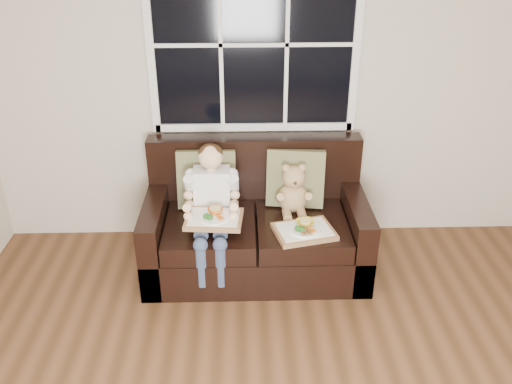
{
  "coord_description": "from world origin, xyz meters",
  "views": [
    {
      "loc": [
        -0.22,
        -1.65,
        2.55
      ],
      "look_at": [
        -0.12,
        1.85,
        0.72
      ],
      "focal_mm": 38.0,
      "sensor_mm": 36.0,
      "label": 1
    }
  ],
  "objects_px": {
    "teddy_bear": "(293,192)",
    "tray_right": "(304,230)",
    "tray_left": "(214,218)",
    "child": "(212,198)",
    "loveseat": "(256,228)"
  },
  "relations": [
    {
      "from": "tray_left",
      "to": "tray_right",
      "type": "distance_m",
      "value": 0.66
    },
    {
      "from": "loveseat",
      "to": "tray_left",
      "type": "xyz_separation_m",
      "value": [
        -0.31,
        -0.28,
        0.26
      ]
    },
    {
      "from": "teddy_bear",
      "to": "tray_left",
      "type": "height_order",
      "value": "teddy_bear"
    },
    {
      "from": "child",
      "to": "tray_left",
      "type": "distance_m",
      "value": 0.18
    },
    {
      "from": "loveseat",
      "to": "tray_right",
      "type": "bearing_deg",
      "value": -42.09
    },
    {
      "from": "loveseat",
      "to": "teddy_bear",
      "type": "relative_size",
      "value": 4.09
    },
    {
      "from": "tray_left",
      "to": "teddy_bear",
      "type": "bearing_deg",
      "value": 32.5
    },
    {
      "from": "loveseat",
      "to": "child",
      "type": "xyz_separation_m",
      "value": [
        -0.33,
        -0.12,
        0.34
      ]
    },
    {
      "from": "tray_right",
      "to": "teddy_bear",
      "type": "bearing_deg",
      "value": 85.15
    },
    {
      "from": "loveseat",
      "to": "child",
      "type": "bearing_deg",
      "value": -159.86
    },
    {
      "from": "teddy_bear",
      "to": "tray_left",
      "type": "distance_m",
      "value": 0.68
    },
    {
      "from": "teddy_bear",
      "to": "tray_right",
      "type": "relative_size",
      "value": 0.86
    },
    {
      "from": "loveseat",
      "to": "tray_left",
      "type": "distance_m",
      "value": 0.49
    },
    {
      "from": "child",
      "to": "tray_right",
      "type": "relative_size",
      "value": 1.86
    },
    {
      "from": "child",
      "to": "tray_right",
      "type": "bearing_deg",
      "value": -15.82
    }
  ]
}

